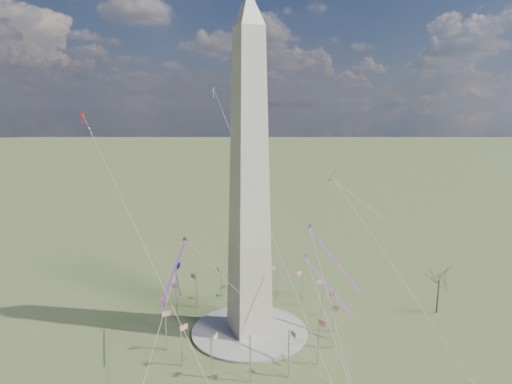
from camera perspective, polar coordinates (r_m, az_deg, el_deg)
name	(u,v)px	position (r m, az deg, el deg)	size (l,w,h in m)	color
ground	(250,332)	(148.41, -0.80, -17.12)	(2000.00, 2000.00, 0.00)	#4E552A
plaza	(250,331)	(148.22, -0.80, -16.99)	(36.00, 36.00, 0.80)	#A19C93
washington_monument	(249,180)	(132.85, -0.85, 1.47)	(15.56, 15.56, 100.00)	#B7B099
flagpole_ring	(250,310)	(145.14, -0.81, -14.59)	(54.40, 54.40, 13.00)	silver
tree_near	(439,278)	(167.21, 21.93, -9.92)	(10.06, 10.06, 17.60)	#4D422E
kite_delta_black	(335,179)	(163.04, 9.83, 1.61)	(19.63, 18.24, 18.01)	black
kite_diamond_purple	(177,270)	(132.95, -9.82, -9.64)	(2.40, 3.58, 10.65)	navy
kite_streamer_left	(326,249)	(127.22, 8.79, -7.09)	(5.07, 20.31, 14.05)	red
kite_streamer_mid	(177,263)	(129.91, -9.87, -8.71)	(12.04, 16.73, 13.39)	red
kite_streamer_right	(321,277)	(147.53, 8.13, -10.42)	(6.64, 20.63, 14.44)	red
kite_small_red	(82,115)	(151.25, -20.88, 8.97)	(1.50, 1.34, 4.05)	red
kite_small_white	(213,90)	(178.82, -5.35, 12.57)	(1.11, 1.78, 4.05)	silver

